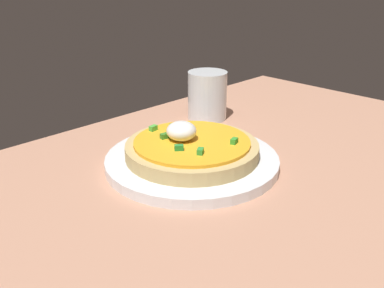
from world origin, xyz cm
name	(u,v)px	position (x,y,z in cm)	size (l,w,h in cm)	color
dining_table	(240,174)	(0.00, 0.00, 1.04)	(100.53, 65.37, 2.08)	tan
plate	(192,161)	(4.55, -5.93, 2.85)	(26.53, 26.53, 1.54)	white
pizza	(191,148)	(4.61, -6.01, 5.03)	(20.27, 20.27, 5.46)	tan
cup_near	(207,98)	(-13.13, -19.33, 6.27)	(7.72, 7.72, 9.45)	silver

